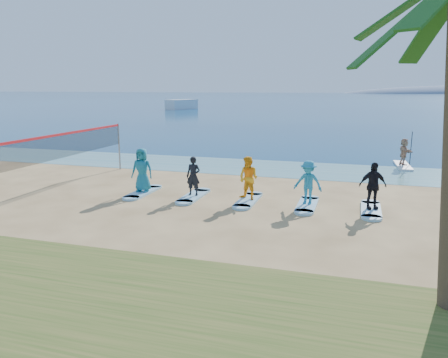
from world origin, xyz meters
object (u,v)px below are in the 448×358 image
(surfboard_0, at_px, (143,192))
(volleyball_net, at_px, (67,145))
(student_2, at_px, (248,178))
(student_3, at_px, (308,182))
(paddleboard, at_px, (403,166))
(boat_offshore_a, at_px, (182,109))
(surfboard_3, at_px, (307,205))
(surfboard_2, at_px, (248,200))
(paddleboarder, at_px, (404,152))
(student_0, at_px, (142,170))
(surfboard_4, at_px, (371,210))
(surfboard_1, at_px, (194,196))
(student_1, at_px, (193,176))
(student_4, at_px, (373,186))

(surfboard_0, bearing_deg, volleyball_net, 177.92)
(student_2, relative_size, student_3, 1.02)
(paddleboard, relative_size, boat_offshore_a, 0.44)
(surfboard_3, bearing_deg, surfboard_2, 180.00)
(paddleboarder, distance_m, student_0, 14.97)
(student_0, xyz_separation_m, surfboard_4, (9.22, 0.00, -0.97))
(volleyball_net, distance_m, surfboard_3, 10.78)
(surfboard_3, bearing_deg, student_0, 180.00)
(boat_offshore_a, xyz_separation_m, surfboard_3, (32.24, -65.59, 0.04))
(surfboard_4, bearing_deg, student_2, 180.00)
(paddleboarder, bearing_deg, surfboard_4, 150.40)
(paddleboard, bearing_deg, student_3, -115.78)
(surfboard_1, bearing_deg, student_2, 0.00)
(paddleboarder, distance_m, student_2, 11.95)
(paddleboard, distance_m, student_1, 13.37)
(paddleboard, relative_size, surfboard_0, 1.36)
(paddleboard, height_order, student_1, student_1)
(boat_offshore_a, bearing_deg, student_4, -41.44)
(volleyball_net, relative_size, surfboard_4, 4.13)
(volleyball_net, distance_m, surfboard_1, 6.29)
(surfboard_0, height_order, surfboard_1, same)
(boat_offshore_a, bearing_deg, surfboard_2, -44.68)
(paddleboard, bearing_deg, surfboard_1, -134.32)
(boat_offshore_a, xyz_separation_m, student_2, (29.94, -65.59, 0.94))
(surfboard_3, bearing_deg, surfboard_1, 180.00)
(surfboard_0, distance_m, surfboard_2, 4.61)
(student_2, distance_m, surfboard_3, 2.47)
(boat_offshore_a, height_order, surfboard_2, boat_offshore_a)
(paddleboarder, height_order, student_0, student_0)
(paddleboard, relative_size, paddleboarder, 2.02)
(surfboard_0, distance_m, surfboard_3, 6.91)
(surfboard_0, bearing_deg, student_0, 0.00)
(student_0, height_order, surfboard_3, student_0)
(volleyball_net, height_order, surfboard_1, volleyball_net)
(student_1, height_order, surfboard_4, student_1)
(volleyball_net, xyz_separation_m, student_1, (6.01, -0.13, -1.02))
(surfboard_4, bearing_deg, surfboard_0, 180.00)
(paddleboard, distance_m, student_3, 10.89)
(surfboard_1, bearing_deg, surfboard_0, 180.00)
(volleyball_net, xyz_separation_m, boat_offshore_a, (-21.62, 65.45, -1.90))
(student_2, distance_m, student_4, 4.61)
(paddleboarder, relative_size, student_4, 0.86)
(surfboard_0, relative_size, student_1, 1.38)
(paddleboarder, xyz_separation_m, student_2, (-6.54, -10.00, 0.08))
(surfboard_1, bearing_deg, paddleboarder, 48.53)
(surfboard_4, height_order, student_4, student_4)
(surfboard_0, bearing_deg, surfboard_2, 0.00)
(student_1, bearing_deg, surfboard_4, 0.85)
(surfboard_0, height_order, surfboard_4, same)
(student_0, bearing_deg, paddleboarder, 34.94)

